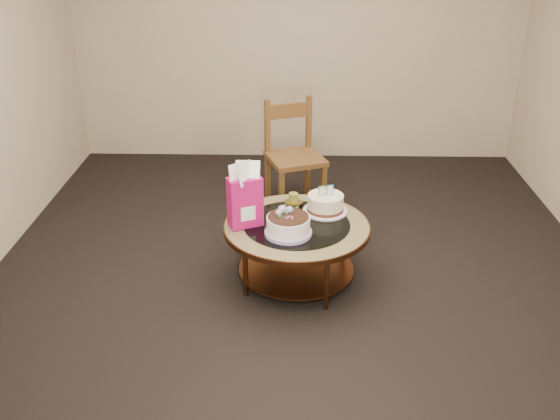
{
  "coord_description": "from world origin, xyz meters",
  "views": [
    {
      "loc": [
        -0.02,
        -3.82,
        2.44
      ],
      "look_at": [
        -0.12,
        0.02,
        0.55
      ],
      "focal_mm": 40.0,
      "sensor_mm": 36.0,
      "label": 1
    }
  ],
  "objects_px": {
    "coffee_table": "(297,234)",
    "cream_cake": "(325,204)",
    "dining_chair": "(294,156)",
    "gift_bag": "(245,195)",
    "decorated_cake": "(288,226)"
  },
  "relations": [
    {
      "from": "coffee_table",
      "to": "cream_cake",
      "type": "relative_size",
      "value": 3.19
    },
    {
      "from": "decorated_cake",
      "to": "dining_chair",
      "type": "relative_size",
      "value": 0.33
    },
    {
      "from": "cream_cake",
      "to": "gift_bag",
      "type": "xyz_separation_m",
      "value": [
        -0.56,
        -0.22,
        0.16
      ]
    },
    {
      "from": "dining_chair",
      "to": "gift_bag",
      "type": "bearing_deg",
      "value": -124.75
    },
    {
      "from": "decorated_cake",
      "to": "coffee_table",
      "type": "bearing_deg",
      "value": 69.08
    },
    {
      "from": "coffee_table",
      "to": "decorated_cake",
      "type": "bearing_deg",
      "value": -110.92
    },
    {
      "from": "cream_cake",
      "to": "dining_chair",
      "type": "distance_m",
      "value": 1.05
    },
    {
      "from": "coffee_table",
      "to": "gift_bag",
      "type": "bearing_deg",
      "value": -176.35
    },
    {
      "from": "coffee_table",
      "to": "decorated_cake",
      "type": "distance_m",
      "value": 0.21
    },
    {
      "from": "coffee_table",
      "to": "cream_cake",
      "type": "bearing_deg",
      "value": 43.65
    },
    {
      "from": "coffee_table",
      "to": "cream_cake",
      "type": "distance_m",
      "value": 0.32
    },
    {
      "from": "decorated_cake",
      "to": "cream_cake",
      "type": "bearing_deg",
      "value": 52.89
    },
    {
      "from": "coffee_table",
      "to": "decorated_cake",
      "type": "height_order",
      "value": "decorated_cake"
    },
    {
      "from": "decorated_cake",
      "to": "gift_bag",
      "type": "distance_m",
      "value": 0.36
    },
    {
      "from": "cream_cake",
      "to": "decorated_cake",
      "type": "bearing_deg",
      "value": -145.83
    }
  ]
}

